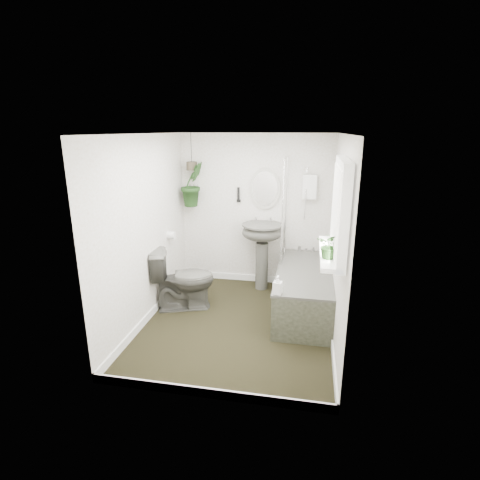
# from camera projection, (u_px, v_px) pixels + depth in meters

# --- Properties ---
(floor) EXTENTS (2.30, 2.80, 0.02)m
(floor) POSITION_uv_depth(u_px,v_px,m) (238.00, 324.00, 4.72)
(floor) COLOR black
(floor) RESTS_ON ground
(ceiling) EXTENTS (2.30, 2.80, 0.02)m
(ceiling) POSITION_uv_depth(u_px,v_px,m) (237.00, 133.00, 4.06)
(ceiling) COLOR white
(ceiling) RESTS_ON ground
(wall_back) EXTENTS (2.30, 0.02, 2.30)m
(wall_back) POSITION_uv_depth(u_px,v_px,m) (255.00, 211.00, 5.72)
(wall_back) COLOR white
(wall_back) RESTS_ON ground
(wall_front) EXTENTS (2.30, 0.02, 2.30)m
(wall_front) POSITION_uv_depth(u_px,v_px,m) (205.00, 281.00, 3.06)
(wall_front) COLOR white
(wall_front) RESTS_ON ground
(wall_left) EXTENTS (0.02, 2.80, 2.30)m
(wall_left) POSITION_uv_depth(u_px,v_px,m) (145.00, 231.00, 4.60)
(wall_left) COLOR white
(wall_left) RESTS_ON ground
(wall_right) EXTENTS (0.02, 2.80, 2.30)m
(wall_right) POSITION_uv_depth(u_px,v_px,m) (339.00, 241.00, 4.18)
(wall_right) COLOR white
(wall_right) RESTS_ON ground
(skirting) EXTENTS (2.30, 2.80, 0.10)m
(skirting) POSITION_uv_depth(u_px,v_px,m) (238.00, 319.00, 4.70)
(skirting) COLOR white
(skirting) RESTS_ON floor
(bathtub) EXTENTS (0.72, 1.72, 0.58)m
(bathtub) POSITION_uv_depth(u_px,v_px,m) (304.00, 291.00, 4.96)
(bathtub) COLOR #45453F
(bathtub) RESTS_ON floor
(bath_screen) EXTENTS (0.04, 0.72, 1.40)m
(bath_screen) POSITION_uv_depth(u_px,v_px,m) (284.00, 209.00, 5.20)
(bath_screen) COLOR silver
(bath_screen) RESTS_ON bathtub
(shower_box) EXTENTS (0.20, 0.10, 0.35)m
(shower_box) POSITION_uv_depth(u_px,v_px,m) (310.00, 187.00, 5.40)
(shower_box) COLOR white
(shower_box) RESTS_ON wall_back
(oval_mirror) EXTENTS (0.46, 0.03, 0.62)m
(oval_mirror) POSITION_uv_depth(u_px,v_px,m) (265.00, 189.00, 5.55)
(oval_mirror) COLOR #B3B0A2
(oval_mirror) RESTS_ON wall_back
(wall_sconce) EXTENTS (0.04, 0.04, 0.22)m
(wall_sconce) POSITION_uv_depth(u_px,v_px,m) (238.00, 195.00, 5.64)
(wall_sconce) COLOR black
(wall_sconce) RESTS_ON wall_back
(toilet_roll_holder) EXTENTS (0.11, 0.11, 0.11)m
(toilet_roll_holder) POSITION_uv_depth(u_px,v_px,m) (171.00, 235.00, 5.32)
(toilet_roll_holder) COLOR white
(toilet_roll_holder) RESTS_ON wall_left
(window_recess) EXTENTS (0.08, 1.00, 0.90)m
(window_recess) POSITION_uv_depth(u_px,v_px,m) (340.00, 209.00, 3.39)
(window_recess) COLOR white
(window_recess) RESTS_ON wall_right
(window_sill) EXTENTS (0.18, 1.00, 0.04)m
(window_sill) POSITION_uv_depth(u_px,v_px,m) (329.00, 253.00, 3.53)
(window_sill) COLOR white
(window_sill) RESTS_ON wall_right
(window_blinds) EXTENTS (0.01, 0.86, 0.76)m
(window_blinds) POSITION_uv_depth(u_px,v_px,m) (335.00, 209.00, 3.40)
(window_blinds) COLOR white
(window_blinds) RESTS_ON wall_right
(toilet) EXTENTS (0.93, 0.71, 0.84)m
(toilet) POSITION_uv_depth(u_px,v_px,m) (183.00, 279.00, 5.02)
(toilet) COLOR #45453F
(toilet) RESTS_ON floor
(pedestal_sink) EXTENTS (0.71, 0.64, 1.02)m
(pedestal_sink) POSITION_uv_depth(u_px,v_px,m) (262.00, 256.00, 5.62)
(pedestal_sink) COLOR #45453F
(pedestal_sink) RESTS_ON floor
(sill_plant) EXTENTS (0.27, 0.26, 0.24)m
(sill_plant) POSITION_uv_depth(u_px,v_px,m) (330.00, 246.00, 3.27)
(sill_plant) COLOR black
(sill_plant) RESTS_ON window_sill
(hanging_plant) EXTENTS (0.46, 0.47, 0.66)m
(hanging_plant) POSITION_uv_depth(u_px,v_px,m) (192.00, 184.00, 5.62)
(hanging_plant) COLOR black
(hanging_plant) RESTS_ON ceiling
(soap_bottle) EXTENTS (0.11, 0.11, 0.21)m
(soap_bottle) POSITION_uv_depth(u_px,v_px,m) (278.00, 285.00, 4.16)
(soap_bottle) COLOR black
(soap_bottle) RESTS_ON bathtub
(hanging_pot) EXTENTS (0.16, 0.16, 0.12)m
(hanging_pot) POSITION_uv_depth(u_px,v_px,m) (192.00, 166.00, 5.54)
(hanging_pot) COLOR #3E3527
(hanging_pot) RESTS_ON ceiling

